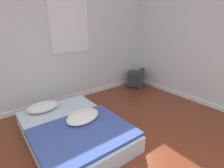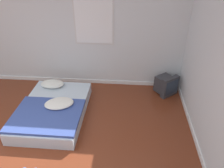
# 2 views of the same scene
# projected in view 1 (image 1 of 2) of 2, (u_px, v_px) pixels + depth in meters

# --- Properties ---
(wall_back) EXTENTS (8.30, 0.08, 2.60)m
(wall_back) POSITION_uv_depth(u_px,v_px,m) (24.00, 45.00, 3.15)
(wall_back) COLOR silver
(wall_back) RESTS_ON ground_plane
(mattress_bed) EXTENTS (1.27, 1.81, 0.38)m
(mattress_bed) POSITION_uv_depth(u_px,v_px,m) (73.00, 129.00, 2.65)
(mattress_bed) COLOR silver
(mattress_bed) RESTS_ON ground_plane
(crt_tv) EXTENTS (0.56, 0.56, 0.47)m
(crt_tv) POSITION_uv_depth(u_px,v_px,m) (137.00, 78.00, 4.74)
(crt_tv) COLOR #333338
(crt_tv) RESTS_ON ground_plane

